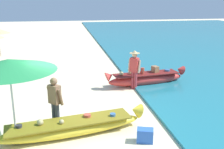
# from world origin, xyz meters

# --- Properties ---
(ground_plane) EXTENTS (80.00, 80.00, 0.00)m
(ground_plane) POSITION_xyz_m (0.00, 0.00, 0.00)
(ground_plane) COLOR beige
(boat_yellow_foreground) EXTENTS (4.65, 1.49, 0.74)m
(boat_yellow_foreground) POSITION_xyz_m (-0.22, -0.95, 0.25)
(boat_yellow_foreground) COLOR yellow
(boat_yellow_foreground) RESTS_ON ground
(boat_red_midground) EXTENTS (3.97, 1.20, 0.85)m
(boat_red_midground) POSITION_xyz_m (3.38, 3.22, 0.32)
(boat_red_midground) COLOR red
(boat_red_midground) RESTS_ON ground
(person_vendor_hatted) EXTENTS (0.56, 0.50, 1.74)m
(person_vendor_hatted) POSITION_xyz_m (2.69, 2.77, 1.00)
(person_vendor_hatted) COLOR #B2383D
(person_vendor_hatted) RESTS_ON ground
(person_tourist_customer) EXTENTS (0.52, 0.53, 1.65)m
(person_tourist_customer) POSITION_xyz_m (-0.63, -0.47, 0.93)
(person_tourist_customer) COLOR #333842
(person_tourist_customer) RESTS_ON ground
(patio_umbrella_large) EXTENTS (2.49, 2.49, 2.38)m
(patio_umbrella_large) POSITION_xyz_m (-1.72, -1.07, 2.22)
(patio_umbrella_large) COLOR #B7B7BC
(patio_umbrella_large) RESTS_ON ground
(cooler_box) EXTENTS (0.52, 0.42, 0.39)m
(cooler_box) POSITION_xyz_m (1.83, -1.71, 0.19)
(cooler_box) COLOR blue
(cooler_box) RESTS_ON ground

